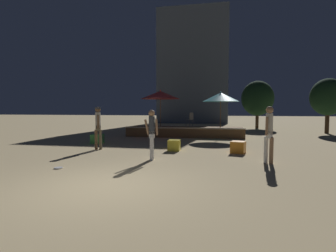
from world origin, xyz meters
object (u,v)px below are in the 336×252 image
cube_seat_2 (97,139)px  person_0 (98,125)px  patio_umbrella_0 (160,95)px  patio_umbrella_1 (221,97)px  bistro_chair_1 (190,118)px  background_tree_0 (328,97)px  cube_seat_1 (174,145)px  bistro_chair_0 (152,117)px  cube_seat_0 (238,147)px  person_1 (269,131)px  background_tree_1 (258,98)px  person_2 (152,133)px  frisbee_disc (58,168)px

cube_seat_2 → person_0: size_ratio=0.40×
patio_umbrella_0 → patio_umbrella_1: (3.70, 0.24, -0.16)m
patio_umbrella_1 → bistro_chair_1: patio_umbrella_1 is taller
bistro_chair_1 → background_tree_0: background_tree_0 is taller
cube_seat_1 → bistro_chair_0: bistro_chair_0 is taller
patio_umbrella_0 → cube_seat_0: (4.42, -5.04, -2.42)m
patio_umbrella_0 → patio_umbrella_1: bearing=3.8°
person_1 → background_tree_1: 16.09m
bistro_chair_1 → background_tree_1: bearing=-173.9°
cube_seat_2 → person_0: person_0 is taller
cube_seat_1 → bistro_chair_1: size_ratio=0.54×
patio_umbrella_0 → cube_seat_0: 7.13m
person_1 → bistro_chair_1: person_1 is taller
patio_umbrella_1 → bistro_chair_0: 5.00m
cube_seat_1 → patio_umbrella_0: bearing=109.3°
person_0 → bistro_chair_1: 6.85m
person_1 → person_2: bearing=36.5°
background_tree_1 → cube_seat_0: bearing=-100.4°
background_tree_1 → frisbee_disc: bearing=-114.4°
person_0 → bistro_chair_1: bearing=-147.9°
bistro_chair_1 → cube_seat_1: bearing=37.1°
frisbee_disc → patio_umbrella_1: bearing=62.4°
bistro_chair_1 → person_1: bearing=62.4°
cube_seat_0 → cube_seat_2: (-7.03, 1.64, -0.00)m
bistro_chair_1 → background_tree_1: (5.17, 8.36, 1.53)m
person_0 → person_1: size_ratio=1.00×
cube_seat_1 → person_0: size_ratio=0.26×
patio_umbrella_0 → person_0: patio_umbrella_0 is taller
person_2 → background_tree_0: (9.99, 11.96, 1.66)m
cube_seat_1 → patio_umbrella_1: bearing=69.6°
person_0 → frisbee_disc: person_0 is taller
cube_seat_2 → frisbee_disc: (1.48, -5.58, -0.22)m
cube_seat_1 → person_0: bearing=-174.2°
person_2 → background_tree_0: size_ratio=0.44×
patio_umbrella_0 → bistro_chair_0: (-0.95, 1.52, -1.46)m
patio_umbrella_0 → background_tree_1: 11.37m
person_2 → bistro_chair_1: bearing=166.2°
background_tree_0 → background_tree_1: size_ratio=0.92×
patio_umbrella_1 → bistro_chair_1: (-1.88, 0.35, -1.30)m
person_2 → frisbee_disc: 3.22m
patio_umbrella_0 → person_2: (1.32, -7.11, -1.69)m
cube_seat_0 → person_0: (-6.02, -0.30, 0.86)m
frisbee_disc → background_tree_0: background_tree_0 is taller
background_tree_0 → background_tree_1: background_tree_1 is taller
cube_seat_2 → bistro_chair_0: size_ratio=0.83×
bistro_chair_0 → patio_umbrella_0: bearing=-119.4°
person_2 → background_tree_0: background_tree_0 is taller
person_1 → background_tree_1: background_tree_1 is taller
patio_umbrella_1 → frisbee_disc: bearing=-117.6°
cube_seat_1 → person_1: 4.11m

